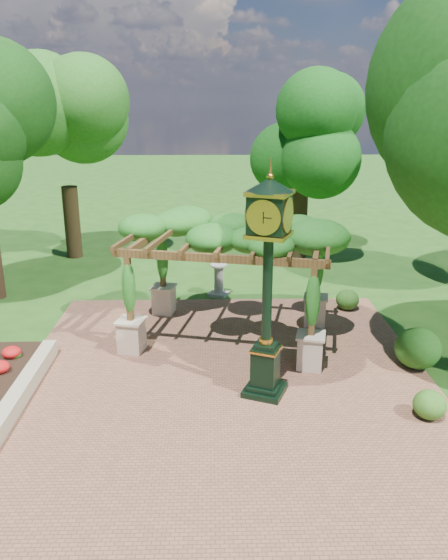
{
  "coord_description": "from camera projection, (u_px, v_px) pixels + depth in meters",
  "views": [
    {
      "loc": [
        -0.3,
        -10.34,
        6.41
      ],
      "look_at": [
        0.0,
        2.5,
        2.2
      ],
      "focal_mm": 35.0,
      "sensor_mm": 36.0,
      "label": 1
    }
  ],
  "objects": [
    {
      "name": "ground",
      "position": [
        227.0,
        412.0,
        11.82
      ],
      "size": [
        120.0,
        120.0,
        0.0
      ],
      "primitive_type": "plane",
      "color": "#1E4714",
      "rests_on": "ground"
    },
    {
      "name": "brick_plaza",
      "position": [
        226.0,
        388.0,
        12.77
      ],
      "size": [
        10.0,
        12.0,
        0.04
      ],
      "primitive_type": "cube",
      "color": "brown",
      "rests_on": "ground"
    },
    {
      "name": "border_wall",
      "position": [
        20.0,
        395.0,
        12.13
      ],
      "size": [
        0.35,
        5.0,
        0.4
      ],
      "primitive_type": "cube",
      "color": "#C6B793",
      "rests_on": "ground"
    },
    {
      "name": "pedestal_clock",
      "position": [
        268.0,
        270.0,
        11.62
      ],
      "size": [
        1.29,
        1.29,
        5.01
      ],
      "rotation": [
        0.0,
        0.0,
        -0.4
      ],
      "color": "black",
      "rests_on": "brick_plaza"
    },
    {
      "name": "pergola",
      "position": [
        229.0,
        242.0,
        14.65
      ],
      "size": [
        6.09,
        4.55,
        3.44
      ],
      "rotation": [
        0.0,
        0.0,
        -0.23
      ],
      "color": "beige",
      "rests_on": "brick_plaza"
    },
    {
      "name": "sundial",
      "position": [
        219.0,
        282.0,
        18.81
      ],
      "size": [
        0.82,
        0.82,
        1.12
      ],
      "rotation": [
        0.0,
        0.0,
        -0.42
      ],
      "color": "gray",
      "rests_on": "ground"
    },
    {
      "name": "shrub_front",
      "position": [
        430.0,
        405.0,
        11.46
      ],
      "size": [
        0.86,
        0.86,
        0.62
      ],
      "primitive_type": "ellipsoid",
      "rotation": [
        0.0,
        0.0,
        0.29
      ],
      "color": "#2F621C",
      "rests_on": "brick_plaza"
    },
    {
      "name": "shrub_mid",
      "position": [
        418.0,
        348.0,
        13.6
      ],
      "size": [
        1.51,
        1.51,
        1.02
      ],
      "primitive_type": "ellipsoid",
      "rotation": [
        0.0,
        0.0,
        0.43
      ],
      "color": "#1F5217",
      "rests_on": "brick_plaza"
    },
    {
      "name": "shrub_back",
      "position": [
        347.0,
        300.0,
        17.47
      ],
      "size": [
        0.82,
        0.82,
        0.66
      ],
      "primitive_type": "ellipsoid",
      "rotation": [
        0.0,
        0.0,
        -0.12
      ],
      "color": "#2A5719",
      "rests_on": "brick_plaza"
    },
    {
      "name": "tree_west_far",
      "position": [
        64.0,
        128.0,
        22.01
      ],
      "size": [
        3.99,
        3.99,
        7.87
      ],
      "color": "#332413",
      "rests_on": "ground"
    },
    {
      "name": "tree_north",
      "position": [
        303.0,
        133.0,
        22.05
      ],
      "size": [
        3.47,
        3.47,
        7.62
      ],
      "color": "#312213",
      "rests_on": "ground"
    }
  ]
}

